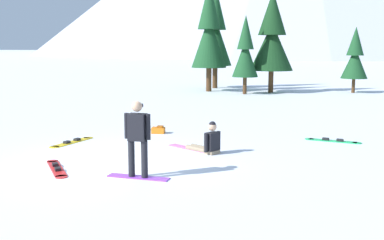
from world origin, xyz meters
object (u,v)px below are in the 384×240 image
(loose_snowboard_near_right, at_px, (57,168))
(pine_tree_broad, at_px, (245,51))
(snowboarder_midground, at_px, (207,142))
(pine_tree_slender, at_px, (215,32))
(pine_tree_twin, at_px, (355,57))
(loose_snowboard_near_left, at_px, (333,141))
(backpack_orange, at_px, (158,130))
(pine_tree_short, at_px, (272,37))
(loose_snowboard_far_spare, at_px, (72,142))
(pine_tree_young, at_px, (209,32))
(snowboarder_foreground, at_px, (138,137))

(loose_snowboard_near_right, bearing_deg, pine_tree_broad, 89.50)
(snowboarder_midground, xyz_separation_m, pine_tree_slender, (-5.85, 20.41, 3.69))
(pine_tree_slender, distance_m, pine_tree_twin, 9.74)
(loose_snowboard_near_left, xyz_separation_m, pine_tree_slender, (-9.12, 17.55, 3.98))
(loose_snowboard_near_left, relative_size, backpack_orange, 3.24)
(loose_snowboard_near_left, relative_size, pine_tree_short, 0.27)
(pine_tree_broad, bearing_deg, loose_snowboard_near_right, -90.50)
(loose_snowboard_far_spare, bearing_deg, pine_tree_slender, 93.99)
(pine_tree_short, bearing_deg, pine_tree_young, -172.29)
(snowboarder_midground, relative_size, loose_snowboard_far_spare, 0.93)
(snowboarder_midground, relative_size, pine_tree_short, 0.27)
(backpack_orange, xyz_separation_m, pine_tree_broad, (-0.27, 14.42, 2.58))
(snowboarder_foreground, bearing_deg, loose_snowboard_near_left, 55.56)
(backpack_orange, xyz_separation_m, pine_tree_short, (1.11, 15.99, 3.46))
(snowboarder_midground, xyz_separation_m, pine_tree_short, (-1.40, 18.30, 3.26))
(snowboarder_midground, distance_m, pine_tree_twin, 20.30)
(pine_tree_slender, relative_size, pine_tree_broad, 1.49)
(pine_tree_slender, bearing_deg, pine_tree_broad, -50.12)
(loose_snowboard_far_spare, relative_size, pine_tree_twin, 0.45)
(backpack_orange, bearing_deg, pine_tree_short, 86.04)
(pine_tree_young, xyz_separation_m, pine_tree_twin, (9.22, 2.10, -1.63))
(loose_snowboard_near_right, bearing_deg, backpack_orange, 85.17)
(snowboarder_midground, xyz_separation_m, pine_tree_broad, (-2.78, 16.73, 2.38))
(loose_snowboard_near_right, distance_m, pine_tree_broad, 19.84)
(snowboarder_foreground, bearing_deg, pine_tree_broad, 95.96)
(loose_snowboard_near_right, relative_size, pine_tree_young, 0.22)
(pine_tree_short, bearing_deg, snowboarder_foreground, -88.18)
(snowboarder_midground, bearing_deg, pine_tree_broad, 99.44)
(pine_tree_slender, relative_size, pine_tree_young, 1.01)
(snowboarder_foreground, xyz_separation_m, backpack_orange, (-1.78, 5.28, -0.82))
(loose_snowboard_far_spare, bearing_deg, pine_tree_young, 93.44)
(loose_snowboard_near_left, distance_m, pine_tree_young, 17.72)
(loose_snowboard_far_spare, relative_size, pine_tree_short, 0.29)
(backpack_orange, relative_size, pine_tree_twin, 0.13)
(snowboarder_midground, bearing_deg, backpack_orange, 137.29)
(loose_snowboard_far_spare, xyz_separation_m, pine_tree_slender, (-1.43, 20.46, 3.98))
(loose_snowboard_far_spare, height_order, pine_tree_twin, pine_tree_twin)
(snowboarder_foreground, distance_m, snowboarder_midground, 3.12)
(snowboarder_foreground, bearing_deg, pine_tree_young, 102.97)
(pine_tree_slender, height_order, pine_tree_broad, pine_tree_slender)
(pine_tree_young, bearing_deg, snowboarder_midground, -72.80)
(snowboarder_midground, relative_size, backpack_orange, 3.26)
(loose_snowboard_near_right, relative_size, pine_tree_broad, 0.32)
(loose_snowboard_far_spare, height_order, pine_tree_broad, pine_tree_broad)
(loose_snowboard_near_right, distance_m, pine_tree_twin, 23.85)
(backpack_orange, relative_size, pine_tree_broad, 0.11)
(pine_tree_slender, bearing_deg, backpack_orange, -79.53)
(pine_tree_young, bearing_deg, pine_tree_broad, -20.58)
(loose_snowboard_near_right, bearing_deg, loose_snowboard_far_spare, 117.10)
(backpack_orange, distance_m, pine_tree_short, 16.40)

